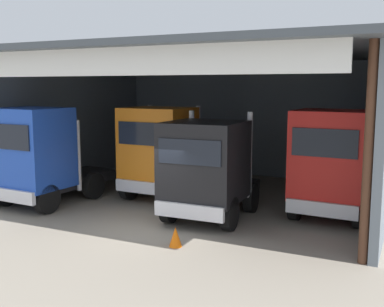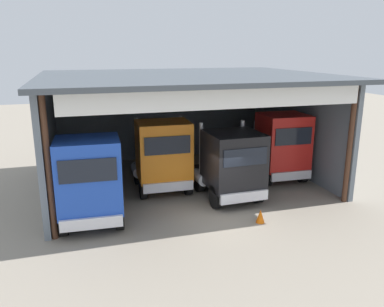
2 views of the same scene
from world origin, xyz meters
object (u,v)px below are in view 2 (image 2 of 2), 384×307
(truck_blue_center_bay, at_px, (89,181))
(truck_red_center_left_bay, at_px, (280,146))
(truck_black_left_bay, at_px, (230,164))
(truck_orange_yard_outside, at_px, (162,156))
(tool_cart, at_px, (163,154))
(oil_drum, at_px, (211,149))
(traffic_cone, at_px, (260,216))

(truck_blue_center_bay, distance_m, truck_red_center_left_bay, 10.33)
(truck_blue_center_bay, xyz_separation_m, truck_black_left_bay, (6.34, 0.87, -0.11))
(truck_orange_yard_outside, height_order, tool_cart, truck_orange_yard_outside)
(truck_orange_yard_outside, distance_m, tool_cart, 5.34)
(oil_drum, bearing_deg, truck_black_left_bay, -103.02)
(truck_blue_center_bay, bearing_deg, tool_cart, -118.24)
(truck_orange_yard_outside, xyz_separation_m, truck_red_center_left_bay, (6.40, -0.03, 0.03))
(truck_red_center_left_bay, bearing_deg, truck_black_left_bay, 29.98)
(traffic_cone, bearing_deg, truck_orange_yard_outside, 123.22)
(truck_orange_yard_outside, height_order, truck_red_center_left_bay, truck_orange_yard_outside)
(truck_black_left_bay, xyz_separation_m, traffic_cone, (0.26, -2.73, -1.45))
(truck_black_left_bay, bearing_deg, oil_drum, -104.85)
(truck_red_center_left_bay, xyz_separation_m, oil_drum, (-1.86, 5.68, -1.43))
(truck_blue_center_bay, xyz_separation_m, truck_orange_yard_outside, (3.55, 2.79, 0.01))
(truck_blue_center_bay, height_order, truck_red_center_left_bay, truck_red_center_left_bay)
(truck_black_left_bay, distance_m, truck_red_center_left_bay, 4.08)
(truck_orange_yard_outside, distance_m, oil_drum, 7.38)
(truck_orange_yard_outside, xyz_separation_m, tool_cart, (1.14, 5.04, -1.35))
(traffic_cone, bearing_deg, tool_cart, 101.11)
(truck_black_left_bay, xyz_separation_m, tool_cart, (-1.65, 6.96, -1.23))
(oil_drum, relative_size, tool_cart, 0.90)
(tool_cart, bearing_deg, oil_drum, 10.12)
(truck_red_center_left_bay, bearing_deg, truck_blue_center_bay, 17.92)
(truck_red_center_left_bay, height_order, oil_drum, truck_red_center_left_bay)
(oil_drum, distance_m, traffic_cone, 10.41)
(truck_blue_center_bay, relative_size, truck_black_left_bay, 1.07)
(tool_cart, bearing_deg, truck_black_left_bay, -76.70)
(truck_orange_yard_outside, xyz_separation_m, traffic_cone, (3.05, -4.65, -1.57))
(truck_blue_center_bay, height_order, truck_black_left_bay, truck_blue_center_bay)
(tool_cart, bearing_deg, truck_blue_center_bay, -120.93)
(oil_drum, relative_size, traffic_cone, 1.60)
(truck_red_center_left_bay, distance_m, oil_drum, 6.15)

